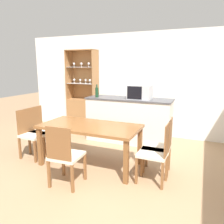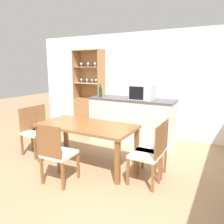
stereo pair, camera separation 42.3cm
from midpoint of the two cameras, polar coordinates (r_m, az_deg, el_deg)
ground_plane at (r=3.54m, az=-1.59°, el=-17.31°), size 18.00×18.00×0.00m
wall_back at (r=5.54m, az=12.30°, el=6.92°), size 6.80×0.06×2.55m
kitchen_counter at (r=5.04m, az=7.49°, el=-2.22°), size 1.95×0.64×1.02m
display_cabinet at (r=6.16m, az=-3.93°, el=1.32°), size 0.83×0.38×2.15m
dining_table at (r=3.84m, az=-3.50°, el=-4.51°), size 1.72×0.85×0.73m
dining_chair_side_left_near at (r=4.53m, az=-17.24°, el=-4.85°), size 0.44×0.44×0.93m
dining_chair_side_right_near at (r=3.33m, az=13.22°, el=-10.72°), size 0.43×0.43×0.93m
dining_chair_side_left_far at (r=4.70m, az=-15.02°, el=-4.11°), size 0.45×0.45×0.93m
dining_chair_head_near at (r=3.32m, az=-10.50°, el=-10.67°), size 0.45×0.45×0.93m
dining_chair_side_right_far at (r=3.56m, az=14.37°, el=-9.25°), size 0.44×0.44×0.93m
microwave at (r=4.79m, az=10.47°, el=5.06°), size 0.50×0.37×0.31m
wine_bottle at (r=5.10m, az=-0.68°, el=5.25°), size 0.08×0.08×0.30m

